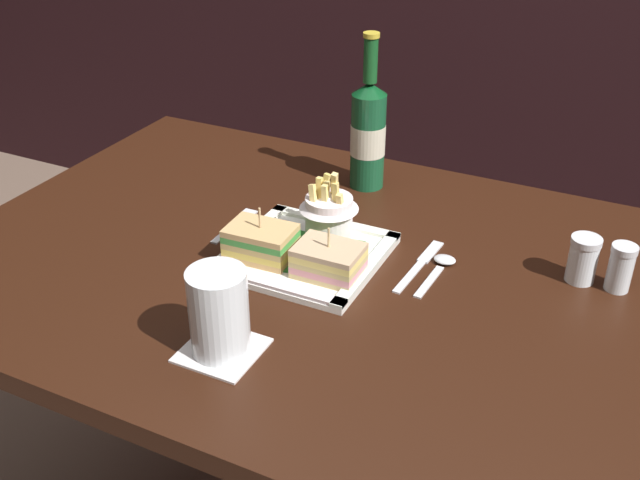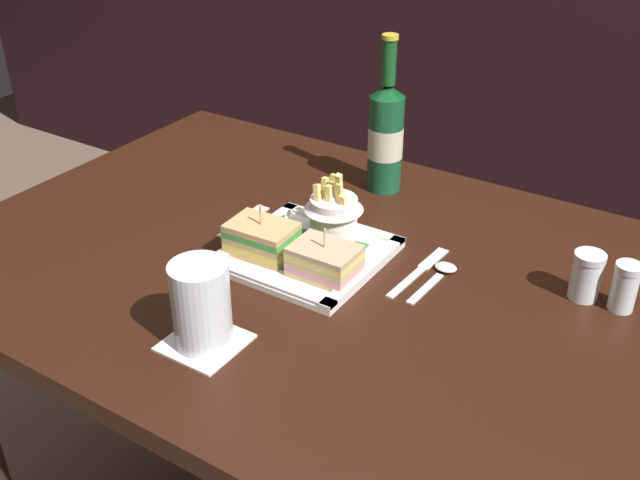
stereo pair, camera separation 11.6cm
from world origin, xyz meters
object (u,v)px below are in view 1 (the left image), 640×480
at_px(square_plate, 306,255).
at_px(pepper_shaker, 620,270).
at_px(water_glass, 219,317).
at_px(knife, 420,264).
at_px(fries_cup, 329,209).
at_px(dining_table, 333,329).
at_px(sandwich_half_right, 329,260).
at_px(fork, 236,223).
at_px(beer_bottle, 368,132).
at_px(salt_shaker, 582,262).
at_px(spoon, 441,265).
at_px(sandwich_half_left, 261,242).

bearing_deg(square_plate, pepper_shaker, 15.51).
distance_m(water_glass, knife, 0.36).
xyz_separation_m(square_plate, fries_cup, (0.01, 0.07, 0.05)).
relative_size(fries_cup, pepper_shaker, 1.60).
bearing_deg(dining_table, sandwich_half_right, -76.92).
bearing_deg(fork, sandwich_half_right, -21.70).
distance_m(dining_table, fries_cup, 0.20).
xyz_separation_m(dining_table, beer_bottle, (-0.07, 0.29, 0.23)).
bearing_deg(knife, beer_bottle, 130.02).
xyz_separation_m(water_glass, knife, (0.16, 0.32, -0.05)).
relative_size(beer_bottle, salt_shaker, 3.91).
distance_m(beer_bottle, fork, 0.30).
xyz_separation_m(dining_table, sandwich_half_right, (0.01, -0.04, 0.16)).
bearing_deg(spoon, water_glass, -120.85).
bearing_deg(water_glass, fries_cup, 89.81).
bearing_deg(salt_shaker, sandwich_half_right, -154.09).
relative_size(sandwich_half_right, pepper_shaker, 1.34).
bearing_deg(pepper_shaker, dining_table, -162.53).
relative_size(beer_bottle, knife, 1.70).
bearing_deg(salt_shaker, beer_bottle, 159.13).
bearing_deg(pepper_shaker, salt_shaker, 180.00).
relative_size(beer_bottle, spoon, 2.28).
height_order(sandwich_half_right, spoon, sandwich_half_right).
height_order(square_plate, water_glass, water_glass).
height_order(sandwich_half_left, knife, sandwich_half_left).
height_order(fries_cup, spoon, fries_cup).
relative_size(dining_table, sandwich_half_left, 11.75).
relative_size(water_glass, pepper_shaker, 1.62).
bearing_deg(water_glass, square_plate, 91.55).
height_order(square_plate, fork, square_plate).
distance_m(sandwich_half_left, sandwich_half_right, 0.12).
distance_m(square_plate, sandwich_half_right, 0.08).
height_order(knife, spoon, spoon).
distance_m(fries_cup, knife, 0.17).
bearing_deg(pepper_shaker, spoon, -166.80).
bearing_deg(dining_table, fries_cup, 121.74).
height_order(sandwich_half_left, salt_shaker, sandwich_half_left).
distance_m(dining_table, sandwich_half_right, 0.16).
bearing_deg(sandwich_half_right, fries_cup, 115.49).
xyz_separation_m(sandwich_half_right, knife, (0.11, 0.10, -0.03)).
relative_size(sandwich_half_right, salt_shaker, 1.35).
distance_m(sandwich_half_left, fries_cup, 0.13).
bearing_deg(salt_shaker, water_glass, -135.67).
bearing_deg(spoon, sandwich_half_left, -157.63).
bearing_deg(square_plate, dining_table, -1.61).
xyz_separation_m(square_plate, water_glass, (0.01, -0.26, 0.05)).
height_order(beer_bottle, water_glass, beer_bottle).
height_order(water_glass, fork, water_glass).
relative_size(fries_cup, fork, 0.93).
bearing_deg(fries_cup, spoon, 0.35).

